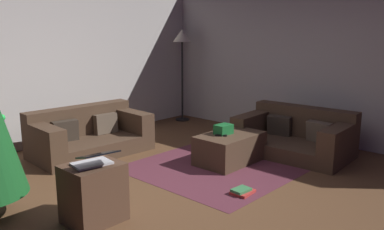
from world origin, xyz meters
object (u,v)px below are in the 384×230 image
Objects in this scene: couch_left at (88,135)px; corner_lamp at (182,43)px; laptop at (94,160)px; book_stack at (242,191)px; gift_box at (223,129)px; couch_right at (296,136)px; ottoman at (230,148)px; tv_remote at (221,135)px; side_table at (93,193)px.

couch_left is 2.89m from corner_lamp.
book_stack is (1.52, -0.60, -0.60)m from laptop.
gift_box is at bearing 49.63° from book_stack.
laptop is at bearing 158.38° from book_stack.
gift_box is 1.21m from book_stack.
laptop reaches higher than couch_left.
couch_right is 6.96× the size of gift_box.
corner_lamp is (1.52, 2.26, 1.07)m from gift_box.
ottoman is (-1.00, 0.46, -0.06)m from couch_right.
couch_right is at bearing -99.41° from corner_lamp.
gift_box is 1.47× the size of tv_remote.
couch_left is 2.64m from book_stack.
gift_box is at bearing 123.44° from couch_left.
side_table reaches higher than ottoman.
laptop is at bearing 82.10° from couch_right.
ottoman is 0.28m from gift_box.
couch_right is 3.34m from laptop.
side_table is 0.35m from laptop.
couch_right is at bearing -24.94° from ottoman.
ottoman reaches higher than book_stack.
corner_lamp is at bearing 54.19° from book_stack.
ottoman is 4.02× the size of gift_box.
ottoman is at bearing 61.98° from couch_right.
tv_remote is at bearing -125.23° from corner_lamp.
laptop is at bearing 61.78° from couch_left.
couch_left is at bearing 120.18° from gift_box.
ottoman is at bearing 3.25° from side_table.
book_stack is at bearing 99.57° from couch_left.
corner_lamp is at bearing 57.90° from ottoman.
tv_remote is at bearing -157.73° from gift_box.
ottoman is 0.52× the size of corner_lamp.
ottoman is at bearing -122.10° from corner_lamp.
couch_left reaches higher than side_table.
corner_lamp is (0.46, 2.80, 1.28)m from couch_right.
side_table is 1.67m from book_stack.
ottoman is 2.31m from side_table.
corner_lamp is (2.25, 3.12, 1.51)m from book_stack.
side_table is at bearing 81.42° from laptop.
corner_lamp is (2.54, 0.51, 1.27)m from couch_left.
corner_lamp is (1.63, 2.30, 1.13)m from tv_remote.
couch_left is 1.05× the size of couch_right.
tv_remote is 0.58× the size of book_stack.
side_table is (-1.22, -1.96, 0.02)m from couch_left.
couch_right is at bearing -4.82° from laptop.
tv_remote is (0.91, -1.80, 0.15)m from couch_left.
ottoman is at bearing 4.59° from laptop.
laptop is 1.56× the size of book_stack.
corner_lamp reaches higher than ottoman.
gift_box is (-1.06, 0.54, 0.21)m from couch_right.
couch_right is 3.80× the size of laptop.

